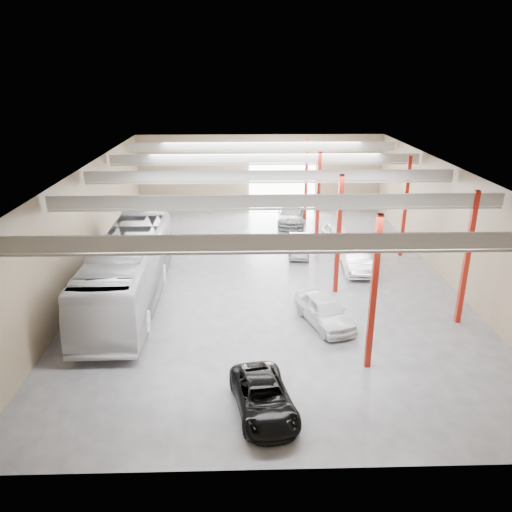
{
  "coord_description": "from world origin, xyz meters",
  "views": [
    {
      "loc": [
        -1.69,
        -28.89,
        12.35
      ],
      "look_at": [
        -0.9,
        -1.77,
        2.2
      ],
      "focal_mm": 35.0,
      "sensor_mm": 36.0,
      "label": 1
    }
  ],
  "objects_px": {
    "coach_bus": "(128,270)",
    "car_right_far": "(338,234)",
    "black_sedan": "(264,398)",
    "car_right_near": "(356,258)",
    "car_row_a": "(324,310)",
    "car_row_b": "(299,245)",
    "car_row_c": "(291,214)"
  },
  "relations": [
    {
      "from": "car_right_near",
      "to": "car_row_c",
      "type": "bearing_deg",
      "value": 109.94
    },
    {
      "from": "black_sedan",
      "to": "car_row_b",
      "type": "xyz_separation_m",
      "value": [
        3.28,
        17.5,
        0.05
      ]
    },
    {
      "from": "car_row_a",
      "to": "car_row_c",
      "type": "distance_m",
      "value": 18.0
    },
    {
      "from": "coach_bus",
      "to": "car_right_far",
      "type": "xyz_separation_m",
      "value": [
        13.53,
        9.66,
        -1.17
      ]
    },
    {
      "from": "black_sedan",
      "to": "car_right_near",
      "type": "relative_size",
      "value": 0.94
    },
    {
      "from": "black_sedan",
      "to": "coach_bus",
      "type": "bearing_deg",
      "value": 115.22
    },
    {
      "from": "coach_bus",
      "to": "car_row_b",
      "type": "distance_m",
      "value": 12.89
    },
    {
      "from": "car_row_b",
      "to": "car_right_far",
      "type": "height_order",
      "value": "car_right_far"
    },
    {
      "from": "car_row_c",
      "to": "coach_bus",
      "type": "bearing_deg",
      "value": -119.05
    },
    {
      "from": "car_row_b",
      "to": "car_right_far",
      "type": "xyz_separation_m",
      "value": [
        3.16,
        2.11,
        0.07
      ]
    },
    {
      "from": "coach_bus",
      "to": "car_right_near",
      "type": "bearing_deg",
      "value": 16.93
    },
    {
      "from": "black_sedan",
      "to": "car_right_near",
      "type": "height_order",
      "value": "car_right_near"
    },
    {
      "from": "coach_bus",
      "to": "black_sedan",
      "type": "relative_size",
      "value": 3.07
    },
    {
      "from": "coach_bus",
      "to": "car_row_a",
      "type": "relative_size",
      "value": 3.1
    },
    {
      "from": "car_row_a",
      "to": "car_right_near",
      "type": "distance_m",
      "value": 8.09
    },
    {
      "from": "car_row_c",
      "to": "car_right_far",
      "type": "xyz_separation_m",
      "value": [
        3.0,
        -5.39,
        -0.06
      ]
    },
    {
      "from": "car_right_far",
      "to": "car_row_a",
      "type": "bearing_deg",
      "value": -108.87
    },
    {
      "from": "coach_bus",
      "to": "car_right_near",
      "type": "xyz_separation_m",
      "value": [
        13.79,
        4.46,
        -1.13
      ]
    },
    {
      "from": "black_sedan",
      "to": "car_row_c",
      "type": "bearing_deg",
      "value": 71.89
    },
    {
      "from": "car_row_c",
      "to": "car_right_far",
      "type": "height_order",
      "value": "car_row_c"
    },
    {
      "from": "coach_bus",
      "to": "car_row_a",
      "type": "bearing_deg",
      "value": -16.62
    },
    {
      "from": "car_row_a",
      "to": "coach_bus",
      "type": "bearing_deg",
      "value": 146.25
    },
    {
      "from": "black_sedan",
      "to": "car_right_far",
      "type": "distance_m",
      "value": 20.64
    },
    {
      "from": "car_right_near",
      "to": "car_row_b",
      "type": "bearing_deg",
      "value": 140.66
    },
    {
      "from": "car_row_a",
      "to": "car_row_b",
      "type": "bearing_deg",
      "value": 72.75
    },
    {
      "from": "coach_bus",
      "to": "car_row_c",
      "type": "bearing_deg",
      "value": 54.04
    },
    {
      "from": "coach_bus",
      "to": "car_right_far",
      "type": "height_order",
      "value": "coach_bus"
    },
    {
      "from": "car_row_a",
      "to": "car_row_b",
      "type": "distance_m",
      "value": 10.5
    },
    {
      "from": "car_right_near",
      "to": "car_right_far",
      "type": "relative_size",
      "value": 1.09
    },
    {
      "from": "coach_bus",
      "to": "black_sedan",
      "type": "distance_m",
      "value": 12.29
    },
    {
      "from": "car_row_b",
      "to": "car_right_far",
      "type": "bearing_deg",
      "value": 39.8
    },
    {
      "from": "black_sedan",
      "to": "car_row_b",
      "type": "distance_m",
      "value": 17.8
    }
  ]
}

